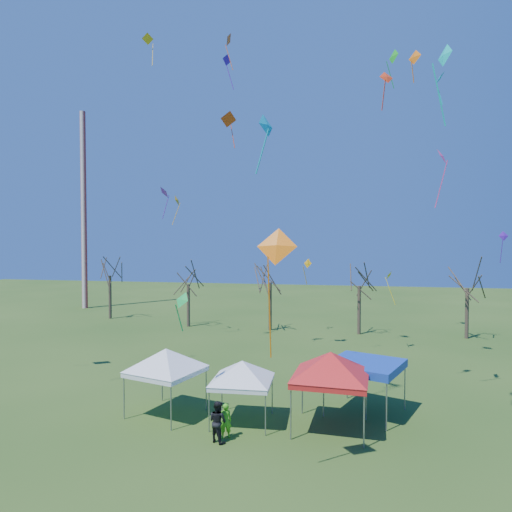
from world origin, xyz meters
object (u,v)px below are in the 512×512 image
Objects in this scene: radio_mast at (84,210)px; tent_white_mid at (242,365)px; tree_3 at (359,269)px; person_green at (225,421)px; tent_blue at (365,366)px; tent_red at (331,357)px; tree_0 at (110,260)px; tree_1 at (188,269)px; tent_white_west at (166,353)px; tree_4 at (468,270)px; tree_2 at (270,265)px; person_dark at (218,421)px.

tent_white_mid is at bearing -48.91° from radio_mast.
tree_3 is 25.28m from person_green.
tent_blue is (33.72, -29.67, -10.08)m from radio_mast.
tent_blue is at bearing 54.42° from tent_red.
tree_0 reaches higher than tree_1.
tent_white_west is at bearing -56.21° from tree_0.
tree_0 is 36.36m from tree_4.
tree_0 is at bearing 174.66° from tree_4.
tent_blue is at bearing -116.08° from tree_4.
tent_white_west is at bearing -114.84° from tree_3.
tent_red is at bearing -125.58° from tent_blue.
person_green is at bearing -101.05° from tent_white_mid.
tree_4 is (17.72, -0.38, -0.23)m from tree_2.
tree_3 is at bearing 84.91° from tent_red.
tree_0 reaches higher than tree_2.
tent_red is 5.51m from person_green.
tree_1 reaches higher than tent_red.
person_dark is at bearing 38.07° from person_green.
radio_mast is 5.32× the size of tent_red.
tree_0 is 18.72m from tree_2.
tree_3 is at bearing 89.10° from tent_blue.
tent_white_west reaches higher than tent_white_mid.
radio_mast reaches higher than tree_1.
tree_1 is at bearing 178.15° from tree_2.
tent_white_west is (-1.68, -22.10, -3.20)m from tree_2.
tent_white_west is 3.98m from tent_white_mid.
tent_white_mid reaches higher than person_green.
tent_red is at bearing 179.09° from person_green.
radio_mast is 43.57m from tent_white_mid.
person_green is at bearing -30.07° from tent_white_west.
tent_white_west is at bearing -131.76° from tree_4.
tree_0 is 27.09m from tree_3.
tent_red is (8.11, -0.26, 0.26)m from tent_white_west.
tree_0 is at bearing 164.82° from tree_1.
person_dark is at bearing -123.47° from tree_4.
tent_red is (4.15, 0.02, 0.57)m from tent_white_mid.
tree_2 is 8.41m from tree_3.
tent_blue is (26.57, -23.06, -4.07)m from tree_0.
tree_4 is at bearing -0.26° from tree_3.
tree_4 reaches higher than person_green.
tent_red is 3.05× the size of person_green.
tree_1 reaches higher than tent_blue.
tent_white_mid is at bearing -124.04° from person_green.
radio_mast is 2.96× the size of tree_0.
tent_white_west is at bearing -8.33° from person_dark.
person_green is at bearing -105.17° from tree_3.
tent_red reaches higher than tent_white_west.
tent_red is at bearing -95.09° from tree_3.
tree_4 reaches higher than tree_1.
tent_red is (6.44, -22.36, -2.94)m from tree_2.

